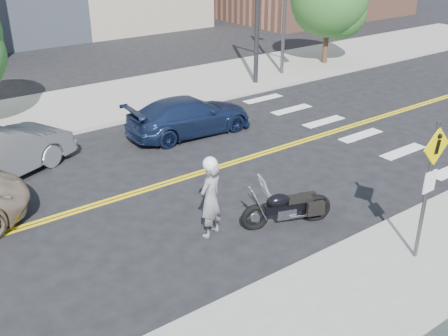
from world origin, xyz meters
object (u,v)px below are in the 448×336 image
(motorcyclist, at_px, (211,197))
(parked_car_blue, at_px, (190,116))
(motorcycle, at_px, (288,199))
(pedestrian_sign, at_px, (430,179))

(motorcyclist, xyz_separation_m, parked_car_blue, (3.11, 5.67, -0.34))
(motorcycle, bearing_deg, pedestrian_sign, -47.69)
(pedestrian_sign, height_order, motorcyclist, pedestrian_sign)
(parked_car_blue, bearing_deg, motorcycle, 170.48)
(motorcycle, xyz_separation_m, parked_car_blue, (1.40, 6.36, -0.03))
(pedestrian_sign, xyz_separation_m, motorcyclist, (-2.84, 3.44, -0.99))
(motorcycle, bearing_deg, motorcyclist, 178.31)
(motorcyclist, height_order, motorcycle, motorcyclist)
(motorcycle, bearing_deg, parked_car_blue, 97.70)
(pedestrian_sign, xyz_separation_m, motorcycle, (-1.13, 2.76, -1.30))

